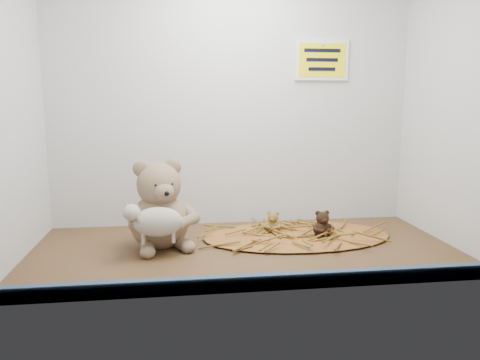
{
  "coord_description": "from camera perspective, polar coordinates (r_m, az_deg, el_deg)",
  "views": [
    {
      "loc": [
        -18.29,
        -126.07,
        41.75
      ],
      "look_at": [
        -1.2,
        1.83,
        19.68
      ],
      "focal_mm": 35.0,
      "sensor_mm": 36.0,
      "label": 1
    }
  ],
  "objects": [
    {
      "name": "toy_lamb",
      "position": [
        1.27,
        -9.97,
        -5.05
      ],
      "size": [
        17.35,
        10.59,
        11.21
      ],
      "primitive_type": null,
      "color": "#B3AEA1",
      "rests_on": "main_teddy"
    },
    {
      "name": "wall_sign",
      "position": [
        1.63,
        9.92,
        14.22
      ],
      "size": [
        16.0,
        1.2,
        11.0
      ],
      "primitive_type": "cube",
      "color": "yellow",
      "rests_on": "back_wall"
    },
    {
      "name": "alcove_shell",
      "position": [
        1.36,
        0.1,
        11.07
      ],
      "size": [
        120.4,
        60.2,
        90.4
      ],
      "color": "#422C17",
      "rests_on": "ground"
    },
    {
      "name": "front_rail",
      "position": [
        1.07,
        2.88,
        -12.29
      ],
      "size": [
        119.28,
        2.2,
        3.6
      ],
      "primitive_type": "cube",
      "color": "#374F69",
      "rests_on": "shelf_floor"
    },
    {
      "name": "mini_teddy_tan",
      "position": [
        1.46,
        4.05,
        -5.04
      ],
      "size": [
        7.43,
        7.57,
        6.78
      ],
      "primitive_type": null,
      "rotation": [
        0.0,
        0.0,
        -0.45
      ],
      "color": "olive",
      "rests_on": "straw_bed"
    },
    {
      "name": "mini_teddy_brown",
      "position": [
        1.44,
        9.98,
        -5.15
      ],
      "size": [
        6.7,
        7.04,
        8.04
      ],
      "primitive_type": null,
      "rotation": [
        0.0,
        0.0,
        0.03
      ],
      "color": "black",
      "rests_on": "straw_bed"
    },
    {
      "name": "main_teddy",
      "position": [
        1.35,
        -9.86,
        -2.84
      ],
      "size": [
        25.83,
        26.59,
        25.34
      ],
      "primitive_type": null,
      "rotation": [
        0.0,
        0.0,
        0.3
      ],
      "color": "#937B5A",
      "rests_on": "shelf_floor"
    },
    {
      "name": "straw_bed",
      "position": [
        1.46,
        6.96,
        -6.72
      ],
      "size": [
        58.28,
        33.84,
        1.13
      ],
      "primitive_type": "ellipsoid",
      "color": "brown",
      "rests_on": "shelf_floor"
    }
  ]
}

